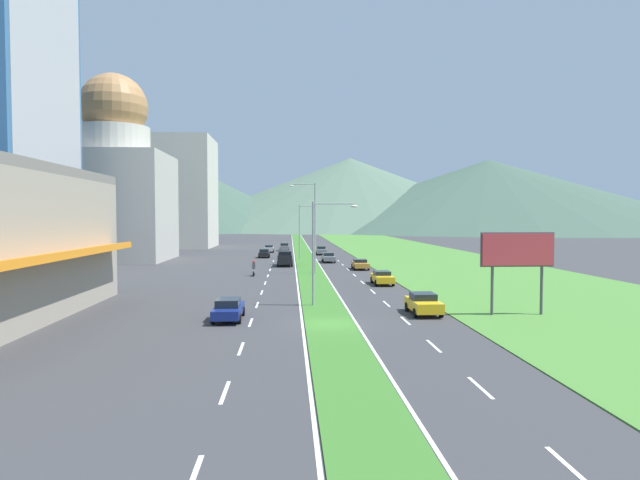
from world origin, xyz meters
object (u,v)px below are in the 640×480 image
street_lamp_far (301,228)px  car_4 (228,309)px  car_7 (284,247)px  pickup_truck_0 (285,259)px  car_0 (360,264)px  street_lamp_mid (313,222)px  car_8 (264,253)px  car_5 (321,250)px  street_lamp_near (319,245)px  billboard_roadside (518,253)px  car_1 (269,248)px  car_6 (328,257)px  motorcycle_rider (254,269)px  car_3 (382,277)px  car_2 (423,303)px

street_lamp_far → car_4: street_lamp_far is taller
car_7 → pickup_truck_0: bearing=-179.3°
car_0 → car_7: bearing=-165.5°
street_lamp_mid → car_8: 28.30m
street_lamp_mid → car_5: size_ratio=2.30×
street_lamp_near → car_7: bearing=92.8°
street_lamp_far → car_8: size_ratio=2.17×
street_lamp_mid → street_lamp_near: bearing=-91.2°
billboard_roadside → car_4: 20.23m
car_1 → car_6: size_ratio=0.93×
pickup_truck_0 → car_7: bearing=0.7°
car_1 → car_4: (-0.08, -69.52, -0.00)m
car_4 → car_0: bearing=-21.4°
car_7 → motorcycle_rider: 47.02m
street_lamp_mid → car_1: bearing=99.5°
car_3 → car_6: 27.64m
street_lamp_near → car_6: bearing=84.8°
car_0 → car_7: 41.16m
street_lamp_near → street_lamp_mid: size_ratio=0.73×
car_3 → car_1: bearing=-165.3°
car_4 → car_6: size_ratio=0.98×
car_8 → motorcycle_rider: (0.13, -28.69, 0.00)m
street_lamp_far → motorcycle_rider: size_ratio=4.41×
car_1 → car_4: bearing=179.9°
car_8 → pickup_truck_0: 15.98m
car_8 → motorcycle_rider: 28.69m
motorcycle_rider → car_0: bearing=-62.3°
car_7 → car_2: bearing=-171.8°
car_8 → street_lamp_mid: bearing=-165.2°
car_0 → street_lamp_near: bearing=-13.6°
car_1 → pickup_truck_0: pickup_truck_0 is taller
billboard_roadside → car_7: billboard_roadside is taller
car_2 → car_5: size_ratio=0.87×
billboard_roadside → street_lamp_mid: bearing=114.6°
car_4 → car_5: 63.06m
billboard_roadside → motorcycle_rider: (-20.00, 26.68, -3.61)m
street_lamp_mid → car_8: size_ratio=2.71×
billboard_roadside → car_0: bearing=101.0°
car_0 → pickup_truck_0: pickup_truck_0 is taller
car_1 → street_lamp_far: bearing=-160.8°
car_7 → motorcycle_rider: bearing=176.2°
street_lamp_far → car_3: (7.51, -34.23, -4.35)m
car_8 → motorcycle_rider: bearing=-179.7°
street_lamp_mid → billboard_roadside: 31.42m
billboard_roadside → car_6: billboard_roadside is taller
pickup_truck_0 → car_6: bearing=-50.3°
car_3 → pickup_truck_0: 24.17m
street_lamp_mid → billboard_roadside: bearing=-65.4°
street_lamp_mid → car_1: size_ratio=2.51×
car_6 → car_8: bearing=-134.6°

